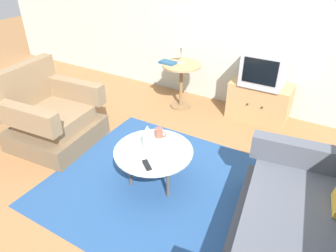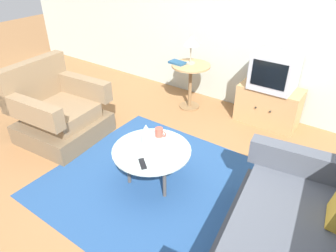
{
  "view_description": "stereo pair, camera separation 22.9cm",
  "coord_description": "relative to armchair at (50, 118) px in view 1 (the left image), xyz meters",
  "views": [
    {
      "loc": [
        1.31,
        -1.89,
        2.14
      ],
      "look_at": [
        0.0,
        0.34,
        0.55
      ],
      "focal_mm": 32.86,
      "sensor_mm": 36.0,
      "label": 1
    },
    {
      "loc": [
        1.5,
        -1.77,
        2.14
      ],
      "look_at": [
        0.0,
        0.34,
        0.55
      ],
      "focal_mm": 32.86,
      "sensor_mm": 36.0,
      "label": 2
    }
  ],
  "objects": [
    {
      "name": "coffee_table",
      "position": [
        1.48,
        -0.03,
        0.06
      ],
      "size": [
        0.76,
        0.76,
        0.41
      ],
      "color": "#B2C6C1",
      "rests_on": "ground"
    },
    {
      "name": "ground_plane",
      "position": [
        1.49,
        -0.13,
        -0.32
      ],
      "size": [
        16.0,
        16.0,
        0.0
      ],
      "primitive_type": "plane",
      "color": "olive"
    },
    {
      "name": "television",
      "position": [
        1.98,
        1.8,
        0.41
      ],
      "size": [
        0.53,
        0.44,
        0.44
      ],
      "color": "#B7B7BC",
      "rests_on": "tv_stand"
    },
    {
      "name": "tv_remote_silver",
      "position": [
        1.7,
        0.06,
        0.1
      ],
      "size": [
        0.18,
        0.06,
        0.02
      ],
      "rotation": [
        0.0,
        0.0,
        0.06
      ],
      "color": "#B2B2B7",
      "rests_on": "coffee_table"
    },
    {
      "name": "back_wall",
      "position": [
        1.49,
        2.11,
        1.03
      ],
      "size": [
        9.0,
        0.12,
        2.7
      ],
      "primitive_type": "cube",
      "color": "#B2BCB2",
      "rests_on": "ground"
    },
    {
      "name": "tv_stand",
      "position": [
        1.98,
        1.81,
        -0.06
      ],
      "size": [
        0.79,
        0.43,
        0.51
      ],
      "color": "tan",
      "rests_on": "ground"
    },
    {
      "name": "tv_remote_dark",
      "position": [
        1.55,
        -0.26,
        0.1
      ],
      "size": [
        0.14,
        0.13,
        0.02
      ],
      "rotation": [
        0.0,
        0.0,
        5.61
      ],
      "color": "black",
      "rests_on": "coffee_table"
    },
    {
      "name": "armchair",
      "position": [
        0.0,
        0.0,
        0.0
      ],
      "size": [
        0.96,
        0.98,
        0.92
      ],
      "rotation": [
        0.0,
        0.0,
        -1.48
      ],
      "color": "brown",
      "rests_on": "ground"
    },
    {
      "name": "couch",
      "position": [
        2.93,
        -0.3,
        -0.02
      ],
      "size": [
        1.17,
        1.76,
        0.94
      ],
      "rotation": [
        0.0,
        0.0,
        1.7
      ],
      "color": "#3E424B",
      "rests_on": "ground"
    },
    {
      "name": "side_table",
      "position": [
        0.91,
        1.58,
        0.16
      ],
      "size": [
        0.54,
        0.54,
        0.65
      ],
      "color": "tan",
      "rests_on": "ground"
    },
    {
      "name": "area_rug",
      "position": [
        1.47,
        -0.03,
        -0.31
      ],
      "size": [
        2.01,
        1.93,
        0.0
      ],
      "primitive_type": "cube",
      "color": "navy",
      "rests_on": "ground"
    },
    {
      "name": "vase",
      "position": [
        1.41,
        -0.02,
        0.21
      ],
      "size": [
        0.1,
        0.1,
        0.25
      ],
      "color": "silver",
      "rests_on": "coffee_table"
    },
    {
      "name": "table_lamp",
      "position": [
        0.88,
        1.61,
        0.64
      ],
      "size": [
        0.22,
        0.22,
        0.38
      ],
      "color": "#9E937A",
      "rests_on": "side_table"
    },
    {
      "name": "mug",
      "position": [
        1.4,
        0.2,
        0.14
      ],
      "size": [
        0.13,
        0.08,
        0.09
      ],
      "color": "#B74C3D",
      "rests_on": "coffee_table"
    },
    {
      "name": "book",
      "position": [
        0.73,
        1.51,
        0.35
      ],
      "size": [
        0.24,
        0.16,
        0.03
      ],
      "rotation": [
        0.0,
        0.0,
        -0.07
      ],
      "color": "navy",
      "rests_on": "side_table"
    }
  ]
}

